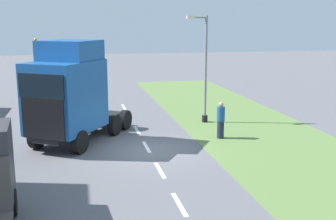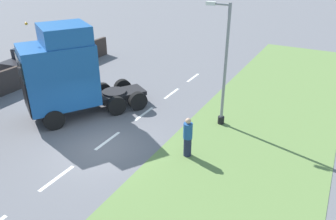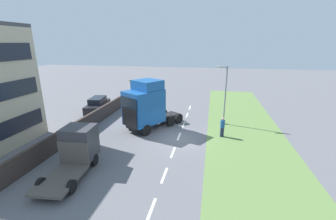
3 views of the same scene
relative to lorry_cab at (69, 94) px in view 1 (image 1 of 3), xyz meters
name	(u,v)px [view 1 (image 1 of 3)]	position (x,y,z in m)	size (l,w,h in m)	color
ground_plane	(149,151)	(-3.41, 1.83, -2.42)	(120.00, 120.00, 0.00)	slate
grass_verge	(273,143)	(-9.41, 1.83, -2.41)	(7.00, 44.00, 0.01)	#607F42
lane_markings	(147,147)	(-3.41, 1.13, -2.42)	(0.16, 21.00, 0.00)	white
lorry_cab	(69,94)	(0.00, 0.00, 0.00)	(5.34, 6.43, 4.99)	black
lamp_post	(204,75)	(-7.40, -3.03, 0.33)	(1.28, 0.33, 6.01)	black
pedestrian	(221,121)	(-7.22, 0.44, -1.51)	(0.39, 0.39, 1.83)	#1E233D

